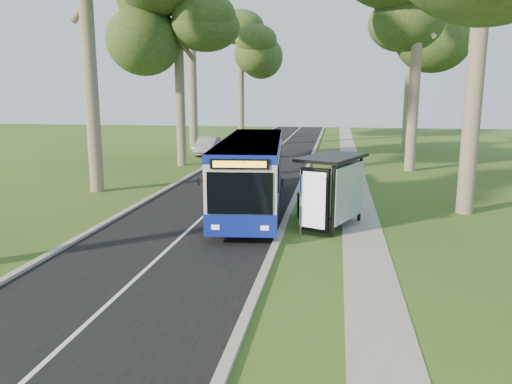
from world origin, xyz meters
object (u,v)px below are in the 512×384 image
(bus, at_px, (252,173))
(car_silver, at_px, (208,146))
(bus_stop_sign, at_px, (301,198))
(bus_shelter, at_px, (336,179))
(litter_bin, at_px, (303,205))
(car_white, at_px, (212,146))

(bus, distance_m, car_silver, 20.07)
(bus_stop_sign, relative_size, bus_shelter, 0.63)
(bus, xyz_separation_m, litter_bin, (2.39, -1.20, -1.12))
(bus_stop_sign, height_order, car_white, bus_stop_sign)
(bus, height_order, bus_shelter, bus)
(bus_stop_sign, distance_m, bus_shelter, 1.78)
(bus_stop_sign, distance_m, car_white, 25.87)
(bus_shelter, xyz_separation_m, litter_bin, (-1.31, 1.87, -1.46))
(bus, height_order, car_white, bus)
(car_white, bearing_deg, bus, -92.19)
(car_silver, bearing_deg, bus_stop_sign, -68.71)
(car_white, distance_m, car_silver, 1.02)
(bus, distance_m, litter_bin, 2.90)
(car_white, xyz_separation_m, car_silver, (-0.07, -1.02, 0.08))
(bus_shelter, distance_m, car_silver, 24.36)
(litter_bin, height_order, car_silver, car_silver)
(car_white, bearing_deg, litter_bin, -87.53)
(bus_shelter, distance_m, litter_bin, 2.71)
(bus_stop_sign, relative_size, car_silver, 0.51)
(bus_stop_sign, bearing_deg, litter_bin, 97.62)
(car_silver, bearing_deg, bus, -70.69)
(bus, relative_size, bus_stop_sign, 5.23)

